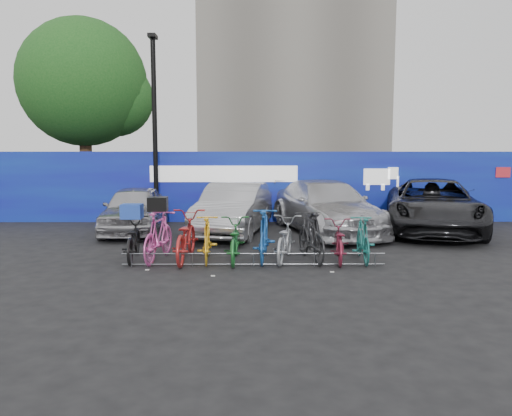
{
  "coord_description": "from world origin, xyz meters",
  "views": [
    {
      "loc": [
        -0.01,
        -11.0,
        2.49
      ],
      "look_at": [
        0.07,
        2.0,
        0.95
      ],
      "focal_mm": 35.0,
      "sensor_mm": 36.0,
      "label": 1
    }
  ],
  "objects_px": {
    "bike_0": "(133,239)",
    "bike_9": "(363,239)",
    "car_2": "(326,207)",
    "bike_7": "(311,236)",
    "lamppost": "(155,125)",
    "bike_3": "(207,239)",
    "bike_2": "(185,237)",
    "bike_8": "(339,241)",
    "car_0": "(135,209)",
    "bike_5": "(264,235)",
    "car_3": "(433,206)",
    "bike_rack": "(253,259)",
    "car_1": "(234,209)",
    "bike_1": "(159,236)",
    "tree": "(89,86)",
    "bike_6": "(284,239)",
    "bike_4": "(234,240)"
  },
  "relations": [
    {
      "from": "car_0",
      "to": "car_1",
      "type": "xyz_separation_m",
      "value": [
        2.98,
        -0.34,
        0.05
      ]
    },
    {
      "from": "bike_rack",
      "to": "bike_2",
      "type": "height_order",
      "value": "bike_2"
    },
    {
      "from": "car_1",
      "to": "bike_4",
      "type": "height_order",
      "value": "car_1"
    },
    {
      "from": "bike_0",
      "to": "bike_6",
      "type": "bearing_deg",
      "value": 172.22
    },
    {
      "from": "bike_3",
      "to": "bike_1",
      "type": "bearing_deg",
      "value": -6.88
    },
    {
      "from": "bike_0",
      "to": "bike_9",
      "type": "relative_size",
      "value": 1.07
    },
    {
      "from": "bike_3",
      "to": "bike_9",
      "type": "distance_m",
      "value": 3.46
    },
    {
      "from": "bike_2",
      "to": "bike_8",
      "type": "height_order",
      "value": "bike_2"
    },
    {
      "from": "lamppost",
      "to": "bike_3",
      "type": "bearing_deg",
      "value": -68.47
    },
    {
      "from": "car_2",
      "to": "bike_5",
      "type": "distance_m",
      "value": 4.3
    },
    {
      "from": "bike_0",
      "to": "bike_6",
      "type": "distance_m",
      "value": 3.41
    },
    {
      "from": "car_3",
      "to": "bike_1",
      "type": "relative_size",
      "value": 3.05
    },
    {
      "from": "car_3",
      "to": "bike_6",
      "type": "bearing_deg",
      "value": -125.45
    },
    {
      "from": "bike_3",
      "to": "bike_8",
      "type": "distance_m",
      "value": 2.92
    },
    {
      "from": "bike_8",
      "to": "bike_9",
      "type": "height_order",
      "value": "bike_9"
    },
    {
      "from": "bike_8",
      "to": "bike_1",
      "type": "bearing_deg",
      "value": 5.52
    },
    {
      "from": "bike_0",
      "to": "bike_3",
      "type": "distance_m",
      "value": 1.7
    },
    {
      "from": "car_2",
      "to": "bike_8",
      "type": "xyz_separation_m",
      "value": [
        -0.29,
        -3.91,
        -0.32
      ]
    },
    {
      "from": "tree",
      "to": "bike_8",
      "type": "relative_size",
      "value": 4.51
    },
    {
      "from": "car_1",
      "to": "car_3",
      "type": "bearing_deg",
      "value": 14.54
    },
    {
      "from": "car_3",
      "to": "bike_1",
      "type": "bearing_deg",
      "value": -137.54
    },
    {
      "from": "bike_0",
      "to": "car_1",
      "type": "bearing_deg",
      "value": -128.32
    },
    {
      "from": "tree",
      "to": "bike_3",
      "type": "relative_size",
      "value": 4.61
    },
    {
      "from": "car_1",
      "to": "bike_0",
      "type": "bearing_deg",
      "value": -111.22
    },
    {
      "from": "bike_7",
      "to": "bike_9",
      "type": "bearing_deg",
      "value": 166.27
    },
    {
      "from": "bike_0",
      "to": "bike_8",
      "type": "height_order",
      "value": "bike_0"
    },
    {
      "from": "car_0",
      "to": "car_2",
      "type": "relative_size",
      "value": 0.77
    },
    {
      "from": "car_0",
      "to": "bike_1",
      "type": "xyz_separation_m",
      "value": [
        1.44,
        -3.88,
        -0.14
      ]
    },
    {
      "from": "bike_9",
      "to": "bike_7",
      "type": "bearing_deg",
      "value": 0.5
    },
    {
      "from": "car_0",
      "to": "bike_6",
      "type": "xyz_separation_m",
      "value": [
        4.24,
        -3.86,
        -0.21
      ]
    },
    {
      "from": "bike_5",
      "to": "car_3",
      "type": "bearing_deg",
      "value": -138.06
    },
    {
      "from": "lamppost",
      "to": "bike_8",
      "type": "bearing_deg",
      "value": -47.28
    },
    {
      "from": "car_1",
      "to": "bike_1",
      "type": "xyz_separation_m",
      "value": [
        -1.55,
        -3.53,
        -0.18
      ]
    },
    {
      "from": "car_0",
      "to": "bike_5",
      "type": "distance_m",
      "value": 5.42
    },
    {
      "from": "bike_rack",
      "to": "car_2",
      "type": "xyz_separation_m",
      "value": [
        2.19,
        4.4,
        0.61
      ]
    },
    {
      "from": "car_2",
      "to": "bike_7",
      "type": "height_order",
      "value": "car_2"
    },
    {
      "from": "tree",
      "to": "bike_4",
      "type": "relative_size",
      "value": 4.29
    },
    {
      "from": "lamppost",
      "to": "car_2",
      "type": "relative_size",
      "value": 1.15
    },
    {
      "from": "bike_3",
      "to": "tree",
      "type": "bearing_deg",
      "value": -63.69
    },
    {
      "from": "lamppost",
      "to": "car_0",
      "type": "bearing_deg",
      "value": -102.78
    },
    {
      "from": "bike_3",
      "to": "bike_9",
      "type": "relative_size",
      "value": 1.01
    },
    {
      "from": "bike_rack",
      "to": "bike_8",
      "type": "height_order",
      "value": "bike_8"
    },
    {
      "from": "bike_1",
      "to": "bike_2",
      "type": "distance_m",
      "value": 0.6
    },
    {
      "from": "tree",
      "to": "bike_rack",
      "type": "height_order",
      "value": "tree"
    },
    {
      "from": "car_2",
      "to": "bike_3",
      "type": "distance_m",
      "value": 5.06
    },
    {
      "from": "bike_9",
      "to": "bike_5",
      "type": "bearing_deg",
      "value": 1.24
    },
    {
      "from": "tree",
      "to": "car_3",
      "type": "bearing_deg",
      "value": -26.89
    },
    {
      "from": "bike_2",
      "to": "car_0",
      "type": "bearing_deg",
      "value": -60.12
    },
    {
      "from": "bike_rack",
      "to": "bike_4",
      "type": "bearing_deg",
      "value": 132.36
    },
    {
      "from": "bike_1",
      "to": "bike_3",
      "type": "bearing_deg",
      "value": -175.41
    }
  ]
}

